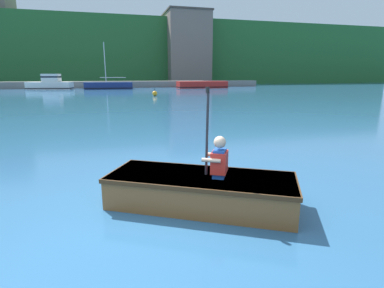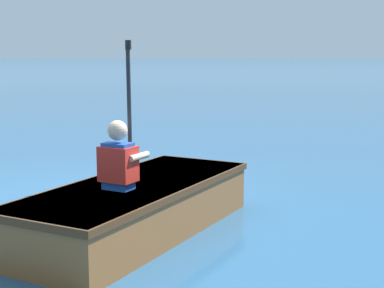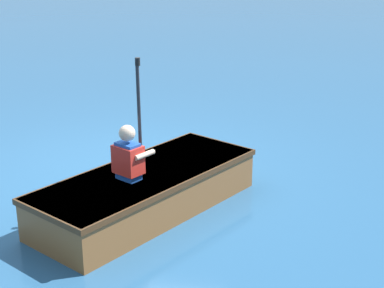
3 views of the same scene
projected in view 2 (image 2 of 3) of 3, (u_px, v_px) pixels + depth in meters
ground_plane at (83, 202)px, 6.40m from camera, size 300.00×300.00×0.00m
rowboat_foreground at (139, 204)px, 5.28m from camera, size 2.83×2.18×0.46m
person_paddler at (119, 158)px, 4.95m from camera, size 0.44×0.44×1.25m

